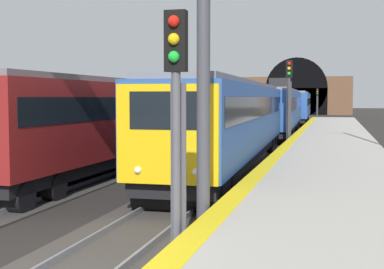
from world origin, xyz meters
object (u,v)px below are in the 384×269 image
at_px(train_main_approaching, 279,109).
at_px(railway_signal_near, 176,118).
at_px(railway_signal_mid, 289,97).
at_px(train_adjacent_platform, 211,109).
at_px(railway_signal_far, 317,100).

height_order(train_main_approaching, railway_signal_near, train_main_approaching).
bearing_deg(railway_signal_mid, railway_signal_near, 0.00).
relative_size(train_main_approaching, train_adjacent_platform, 1.10).
distance_m(railway_signal_mid, railway_signal_far, 53.90).
bearing_deg(railway_signal_near, railway_signal_far, -180.00).
bearing_deg(railway_signal_far, railway_signal_mid, 0.00).
bearing_deg(railway_signal_mid, railway_signal_far, -180.00).
relative_size(railway_signal_near, railway_signal_mid, 0.87).
height_order(railway_signal_mid, railway_signal_far, railway_signal_mid).
relative_size(train_adjacent_platform, railway_signal_near, 12.25).
bearing_deg(train_main_approaching, railway_signal_mid, 6.68).
bearing_deg(train_main_approaching, railway_signal_near, 1.26).
bearing_deg(train_adjacent_platform, railway_signal_far, -7.71).
xyz_separation_m(train_main_approaching, railway_signal_near, (-35.76, -1.76, 0.62)).
relative_size(train_adjacent_platform, railway_signal_mid, 10.64).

